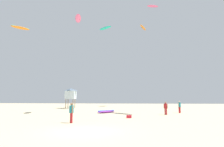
% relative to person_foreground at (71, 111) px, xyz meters
% --- Properties ---
extents(ground_plane, '(120.00, 120.00, 0.00)m').
position_rel_person_foreground_xyz_m(ground_plane, '(2.19, -4.17, -1.03)').
color(ground_plane, beige).
extents(person_foreground, '(0.40, 0.49, 1.77)m').
position_rel_person_foreground_xyz_m(person_foreground, '(0.00, 0.00, 0.00)').
color(person_foreground, '#B21E23').
rests_on(person_foreground, ground).
extents(person_midground, '(0.48, 0.39, 1.74)m').
position_rel_person_foreground_xyz_m(person_midground, '(12.33, 12.47, -0.02)').
color(person_midground, '#B21E23').
rests_on(person_midground, ground).
extents(person_left, '(0.48, 0.38, 1.67)m').
position_rel_person_foreground_xyz_m(person_left, '(9.80, 9.20, -0.05)').
color(person_left, '#B21E23').
rests_on(person_left, ground).
extents(kite_grounded_near, '(2.89, 3.15, 0.43)m').
position_rel_person_foreground_xyz_m(kite_grounded_near, '(1.75, 11.72, -0.84)').
color(kite_grounded_near, purple).
rests_on(kite_grounded_near, ground).
extents(lifeguard_tower, '(2.30, 2.30, 4.15)m').
position_rel_person_foreground_xyz_m(lifeguard_tower, '(-7.19, 23.74, 2.02)').
color(lifeguard_tower, '#8C704C').
rests_on(lifeguard_tower, ground).
extents(cooler_box, '(0.56, 0.36, 0.32)m').
position_rel_person_foreground_xyz_m(cooler_box, '(5.07, 4.70, -0.87)').
color(cooler_box, red).
rests_on(cooler_box, ground).
extents(kite_aloft_1, '(3.42, 3.50, 0.50)m').
position_rel_person_foreground_xyz_m(kite_aloft_1, '(-17.63, 21.29, 15.77)').
color(kite_aloft_1, orange).
extents(kite_aloft_2, '(3.12, 2.78, 0.33)m').
position_rel_person_foreground_xyz_m(kite_aloft_2, '(0.35, 21.40, 15.18)').
color(kite_aloft_2, '#19B29E').
extents(kite_aloft_3, '(3.37, 1.64, 0.59)m').
position_rel_person_foreground_xyz_m(kite_aloft_3, '(11.91, 37.45, 26.92)').
color(kite_aloft_3, '#E5598C').
extents(kite_aloft_4, '(1.96, 3.37, 0.69)m').
position_rel_person_foreground_xyz_m(kite_aloft_4, '(-2.44, 10.72, 12.99)').
color(kite_aloft_4, '#E5598C').
extents(kite_aloft_5, '(2.37, 4.27, 1.02)m').
position_rel_person_foreground_xyz_m(kite_aloft_5, '(8.71, 32.05, 18.79)').
color(kite_aloft_5, orange).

